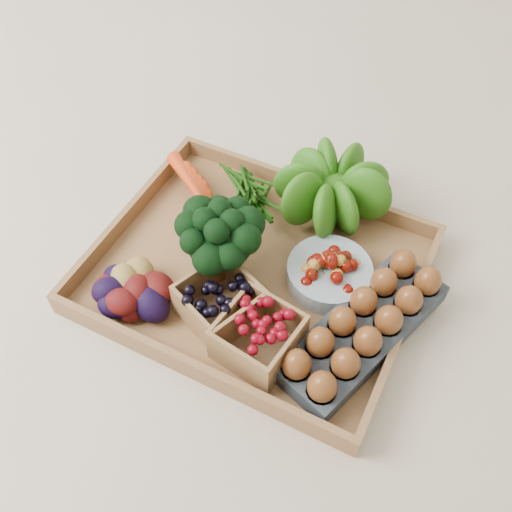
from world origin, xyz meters
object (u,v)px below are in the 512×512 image
at_px(broccoli, 221,251).
at_px(cherry_bowl, 329,274).
at_px(egg_carton, 363,331).
at_px(tray, 256,274).

distance_m(broccoli, cherry_bowl, 0.19).
xyz_separation_m(broccoli, cherry_bowl, (0.18, 0.07, -0.04)).
relative_size(broccoli, egg_carton, 0.46).
bearing_deg(cherry_bowl, tray, -162.11).
relative_size(broccoli, cherry_bowl, 0.98).
xyz_separation_m(broccoli, egg_carton, (0.27, -0.01, -0.04)).
bearing_deg(egg_carton, tray, -172.52).
bearing_deg(egg_carton, broccoli, -164.74).
relative_size(tray, broccoli, 3.80).
bearing_deg(broccoli, cherry_bowl, 20.54).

